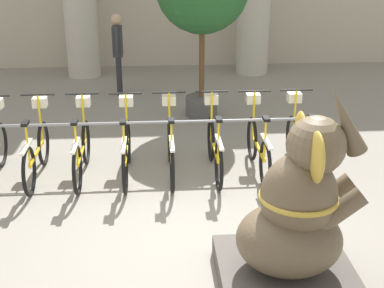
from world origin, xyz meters
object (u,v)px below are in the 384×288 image
(bicycle_3, at_px, (82,149))
(bicycle_5, at_px, (171,147))
(person_pedestrian, at_px, (118,47))
(bicycle_2, at_px, (37,150))
(elephant_statue, at_px, (295,225))
(bicycle_4, at_px, (126,148))
(bicycle_8, at_px, (301,144))
(bicycle_7, at_px, (258,145))
(bicycle_6, at_px, (214,146))

(bicycle_3, height_order, bicycle_5, same)
(bicycle_5, xyz_separation_m, person_pedestrian, (-0.95, 4.12, 0.60))
(bicycle_2, bearing_deg, elephant_statue, -42.74)
(bicycle_2, bearing_deg, bicycle_4, -1.13)
(bicycle_2, bearing_deg, bicycle_5, -0.65)
(bicycle_8, xyz_separation_m, person_pedestrian, (-2.82, 4.12, 0.60))
(elephant_statue, bearing_deg, bicycle_5, 111.79)
(bicycle_4, relative_size, person_pedestrian, 0.99)
(bicycle_2, height_order, bicycle_7, same)
(bicycle_6, xyz_separation_m, bicycle_8, (1.25, -0.00, 0.00))
(bicycle_2, relative_size, bicycle_7, 1.00)
(bicycle_5, height_order, bicycle_7, same)
(bicycle_4, bearing_deg, bicycle_5, 0.31)
(bicycle_3, xyz_separation_m, person_pedestrian, (0.30, 4.10, 0.60))
(bicycle_3, distance_m, bicycle_6, 1.87)
(bicycle_2, bearing_deg, person_pedestrian, 77.33)
(elephant_statue, height_order, person_pedestrian, elephant_statue)
(bicycle_7, distance_m, elephant_statue, 2.71)
(bicycle_3, distance_m, bicycle_4, 0.62)
(bicycle_6, bearing_deg, bicycle_4, -179.81)
(bicycle_3, bearing_deg, bicycle_5, -0.92)
(bicycle_6, distance_m, person_pedestrian, 4.45)
(bicycle_5, bearing_deg, bicycle_4, -179.69)
(bicycle_6, height_order, bicycle_7, same)
(bicycle_6, relative_size, bicycle_8, 1.00)
(bicycle_4, bearing_deg, elephant_statue, -57.75)
(bicycle_6, distance_m, bicycle_8, 1.25)
(bicycle_3, xyz_separation_m, bicycle_7, (2.49, -0.04, 0.00))
(person_pedestrian, bearing_deg, bicycle_3, -94.16)
(bicycle_2, distance_m, bicycle_3, 0.62)
(bicycle_5, height_order, bicycle_8, same)
(bicycle_4, distance_m, bicycle_7, 1.87)
(bicycle_4, distance_m, bicycle_8, 2.49)
(bicycle_8, height_order, elephant_statue, elephant_statue)
(bicycle_8, relative_size, elephant_statue, 0.81)
(bicycle_3, relative_size, person_pedestrian, 0.99)
(bicycle_5, distance_m, bicycle_8, 1.87)
(bicycle_7, distance_m, bicycle_8, 0.62)
(bicycle_6, relative_size, person_pedestrian, 0.99)
(bicycle_3, distance_m, bicycle_7, 2.49)
(elephant_statue, relative_size, person_pedestrian, 1.22)
(bicycle_6, height_order, elephant_statue, elephant_statue)
(bicycle_2, distance_m, bicycle_8, 3.74)
(bicycle_8, bearing_deg, bicycle_4, -179.99)
(bicycle_7, bearing_deg, bicycle_5, 179.21)
(bicycle_2, relative_size, bicycle_6, 1.00)
(bicycle_5, distance_m, bicycle_6, 0.62)
(bicycle_6, bearing_deg, bicycle_7, -1.65)
(elephant_statue, bearing_deg, bicycle_8, 73.74)
(bicycle_8, bearing_deg, person_pedestrian, 124.35)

